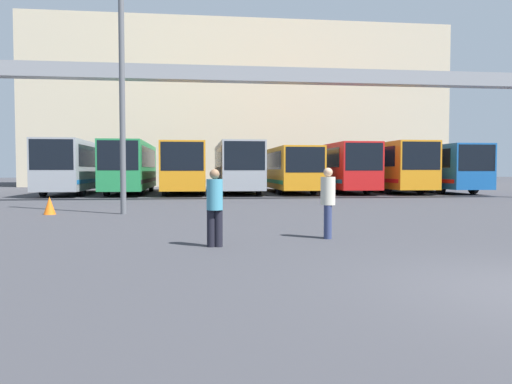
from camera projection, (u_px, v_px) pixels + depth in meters
building_backdrop at (238, 110)px, 52.97m from camera, size 41.15×12.00×15.90m
overhead_gantry at (288, 88)px, 24.59m from camera, size 32.89×0.80×6.55m
bus_slot_0 at (74, 164)px, 32.08m from camera, size 2.55×10.15×3.34m
bus_slot_1 at (131, 165)px, 32.99m from camera, size 2.45×11.13×3.30m
bus_slot_2 at (184, 165)px, 33.53m from camera, size 2.63×11.36×3.24m
bus_slot_3 at (237, 165)px, 33.79m from camera, size 2.57×11.03×3.30m
bus_slot_4 at (287, 167)px, 34.67m from camera, size 2.55×11.93×3.00m
bus_slot_5 at (336, 165)px, 34.94m from camera, size 2.51×11.64×3.25m
bus_slot_6 at (386, 165)px, 35.15m from camera, size 2.62×11.21×3.35m
bus_slot_7 at (436, 166)px, 35.10m from camera, size 2.60×10.23×3.19m
pedestrian_near_right at (215, 206)px, 10.10m from camera, size 0.33×0.33×1.58m
pedestrian_mid_right at (328, 201)px, 11.35m from camera, size 0.34×0.34×1.61m
traffic_cone at (50, 205)px, 17.46m from camera, size 0.41×0.41×0.64m
lamp_post at (122, 74)px, 17.42m from camera, size 0.36×0.36×9.10m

